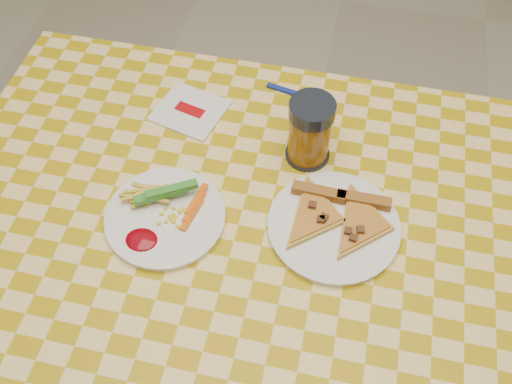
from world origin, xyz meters
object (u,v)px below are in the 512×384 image
plate_right (334,227)px  plate_left (165,218)px  table (265,250)px  drink_glass (310,132)px

plate_right → plate_left: bearing=-171.3°
table → drink_glass: bearing=76.5°
plate_left → drink_glass: (0.23, 0.21, 0.06)m
table → drink_glass: size_ratio=8.83×
plate_right → drink_glass: 0.19m
table → drink_glass: 0.24m
plate_left → plate_right: (0.31, 0.05, 0.00)m
plate_right → drink_glass: drink_glass is taller
table → drink_glass: drink_glass is taller
plate_right → table: bearing=-166.3°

